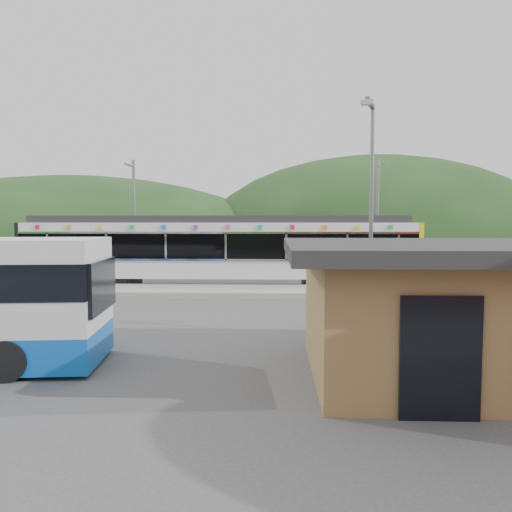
{
  "coord_description": "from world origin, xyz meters",
  "views": [
    {
      "loc": [
        1.12,
        -20.13,
        3.47
      ],
      "look_at": [
        0.35,
        1.0,
        1.99
      ],
      "focal_mm": 35.0,
      "sensor_mm": 36.0,
      "label": 1
    }
  ],
  "objects": [
    {
      "name": "catenary_mast_west",
      "position": [
        -7.0,
        8.56,
        3.65
      ],
      "size": [
        0.18,
        1.8,
        7.0
      ],
      "color": "slate",
      "rests_on": "ground"
    },
    {
      "name": "yellow_line",
      "position": [
        0.0,
        2.0,
        0.3
      ],
      "size": [
        26.0,
        0.1,
        0.01
      ],
      "primitive_type": "cube",
      "color": "yellow",
      "rests_on": "platform"
    },
    {
      "name": "station_shelter",
      "position": [
        6.0,
        -9.01,
        1.55
      ],
      "size": [
        9.2,
        6.2,
        3.0
      ],
      "color": "olive",
      "rests_on": "ground"
    },
    {
      "name": "hills",
      "position": [
        6.19,
        5.29,
        0.0
      ],
      "size": [
        146.0,
        149.0,
        26.0
      ],
      "color": "#1E3D19",
      "rests_on": "ground"
    },
    {
      "name": "ground",
      "position": [
        0.0,
        0.0,
        0.0
      ],
      "size": [
        120.0,
        120.0,
        0.0
      ],
      "primitive_type": "plane",
      "color": "#4C4C4F",
      "rests_on": "ground"
    },
    {
      "name": "lamp_post",
      "position": [
        3.93,
        -5.7,
        4.06
      ],
      "size": [
        0.49,
        1.23,
        6.83
      ],
      "rotation": [
        0.0,
        0.0,
        -0.33
      ],
      "color": "slate",
      "rests_on": "ground"
    },
    {
      "name": "platform",
      "position": [
        0.0,
        3.3,
        0.15
      ],
      "size": [
        26.0,
        3.2,
        0.3
      ],
      "primitive_type": "cube",
      "color": "#9E9E99",
      "rests_on": "ground"
    },
    {
      "name": "catenary_mast_east",
      "position": [
        7.0,
        8.56,
        3.65
      ],
      "size": [
        0.18,
        1.8,
        7.0
      ],
      "color": "slate",
      "rests_on": "ground"
    },
    {
      "name": "train",
      "position": [
        -1.76,
        6.0,
        2.06
      ],
      "size": [
        20.44,
        3.01,
        3.74
      ],
      "color": "black",
      "rests_on": "ground"
    }
  ]
}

